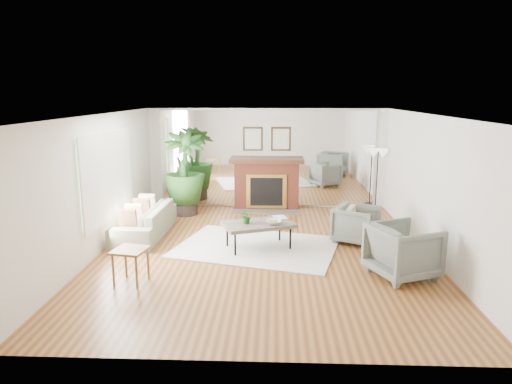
{
  "coord_description": "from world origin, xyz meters",
  "views": [
    {
      "loc": [
        0.19,
        -7.97,
        2.88
      ],
      "look_at": [
        -0.16,
        0.6,
        1.01
      ],
      "focal_mm": 32.0,
      "sensor_mm": 36.0,
      "label": 1
    }
  ],
  "objects_px": {
    "sofa": "(145,221)",
    "armchair_back": "(356,224)",
    "potted_ficus": "(184,171)",
    "fireplace": "(267,183)",
    "coffee_table": "(259,225)",
    "armchair_front": "(403,251)",
    "side_table": "(130,255)",
    "floor_lamp": "(378,158)"
  },
  "relations": [
    {
      "from": "coffee_table",
      "to": "armchair_front",
      "type": "distance_m",
      "value": 2.63
    },
    {
      "from": "coffee_table",
      "to": "armchair_back",
      "type": "height_order",
      "value": "armchair_back"
    },
    {
      "from": "armchair_back",
      "to": "armchair_front",
      "type": "relative_size",
      "value": 0.85
    },
    {
      "from": "sofa",
      "to": "potted_ficus",
      "type": "relative_size",
      "value": 1.06
    },
    {
      "from": "armchair_front",
      "to": "potted_ficus",
      "type": "relative_size",
      "value": 0.47
    },
    {
      "from": "armchair_back",
      "to": "coffee_table",
      "type": "bearing_deg",
      "value": 132.04
    },
    {
      "from": "side_table",
      "to": "floor_lamp",
      "type": "bearing_deg",
      "value": 44.09
    },
    {
      "from": "fireplace",
      "to": "coffee_table",
      "type": "bearing_deg",
      "value": -91.76
    },
    {
      "from": "armchair_back",
      "to": "armchair_front",
      "type": "height_order",
      "value": "armchair_front"
    },
    {
      "from": "armchair_front",
      "to": "potted_ficus",
      "type": "xyz_separation_m",
      "value": [
        -4.19,
        3.65,
        0.64
      ]
    },
    {
      "from": "armchair_back",
      "to": "potted_ficus",
      "type": "bearing_deg",
      "value": 90.23
    },
    {
      "from": "side_table",
      "to": "fireplace",
      "type": "bearing_deg",
      "value": 67.0
    },
    {
      "from": "potted_ficus",
      "to": "floor_lamp",
      "type": "bearing_deg",
      "value": 5.85
    },
    {
      "from": "fireplace",
      "to": "side_table",
      "type": "xyz_separation_m",
      "value": [
        -2.0,
        -4.71,
        -0.2
      ]
    },
    {
      "from": "coffee_table",
      "to": "side_table",
      "type": "xyz_separation_m",
      "value": [
        -1.91,
        -1.64,
        -0.01
      ]
    },
    {
      "from": "armchair_back",
      "to": "floor_lamp",
      "type": "relative_size",
      "value": 0.52
    },
    {
      "from": "sofa",
      "to": "side_table",
      "type": "height_order",
      "value": "sofa"
    },
    {
      "from": "potted_ficus",
      "to": "sofa",
      "type": "bearing_deg",
      "value": -106.26
    },
    {
      "from": "armchair_front",
      "to": "fireplace",
      "type": "bearing_deg",
      "value": 4.56
    },
    {
      "from": "armchair_back",
      "to": "potted_ficus",
      "type": "height_order",
      "value": "potted_ficus"
    },
    {
      "from": "armchair_front",
      "to": "sofa",
      "type": "bearing_deg",
      "value": 44.6
    },
    {
      "from": "sofa",
      "to": "armchair_back",
      "type": "bearing_deg",
      "value": 87.84
    },
    {
      "from": "sofa",
      "to": "armchair_back",
      "type": "relative_size",
      "value": 2.64
    },
    {
      "from": "coffee_table",
      "to": "armchair_back",
      "type": "distance_m",
      "value": 1.96
    },
    {
      "from": "sofa",
      "to": "side_table",
      "type": "xyz_separation_m",
      "value": [
        0.45,
        -2.36,
        0.15
      ]
    },
    {
      "from": "sofa",
      "to": "armchair_front",
      "type": "height_order",
      "value": "armchair_front"
    },
    {
      "from": "coffee_table",
      "to": "armchair_front",
      "type": "height_order",
      "value": "armchair_front"
    },
    {
      "from": "armchair_front",
      "to": "potted_ficus",
      "type": "height_order",
      "value": "potted_ficus"
    },
    {
      "from": "floor_lamp",
      "to": "sofa",
      "type": "bearing_deg",
      "value": -156.88
    },
    {
      "from": "fireplace",
      "to": "potted_ficus",
      "type": "height_order",
      "value": "fireplace"
    },
    {
      "from": "coffee_table",
      "to": "potted_ficus",
      "type": "distance_m",
      "value": 3.12
    },
    {
      "from": "side_table",
      "to": "floor_lamp",
      "type": "xyz_separation_m",
      "value": [
        4.7,
        4.55,
        0.87
      ]
    },
    {
      "from": "coffee_table",
      "to": "side_table",
      "type": "bearing_deg",
      "value": -139.35
    },
    {
      "from": "fireplace",
      "to": "armchair_back",
      "type": "height_order",
      "value": "fireplace"
    },
    {
      "from": "coffee_table",
      "to": "armchair_back",
      "type": "relative_size",
      "value": 1.82
    },
    {
      "from": "sofa",
      "to": "coffee_table",
      "type": "bearing_deg",
      "value": 74.09
    },
    {
      "from": "sofa",
      "to": "potted_ficus",
      "type": "xyz_separation_m",
      "value": [
        0.5,
        1.72,
        0.76
      ]
    },
    {
      "from": "fireplace",
      "to": "coffee_table",
      "type": "height_order",
      "value": "fireplace"
    },
    {
      "from": "fireplace",
      "to": "potted_ficus",
      "type": "xyz_separation_m",
      "value": [
        -1.95,
        -0.64,
        0.41
      ]
    },
    {
      "from": "armchair_front",
      "to": "side_table",
      "type": "bearing_deg",
      "value": 72.68
    },
    {
      "from": "sofa",
      "to": "potted_ficus",
      "type": "distance_m",
      "value": 1.95
    },
    {
      "from": "armchair_back",
      "to": "armchair_front",
      "type": "xyz_separation_m",
      "value": [
        0.44,
        -1.69,
        0.06
      ]
    }
  ]
}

